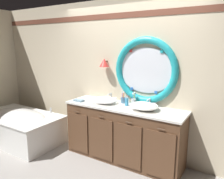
% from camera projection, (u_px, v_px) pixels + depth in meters
% --- Properties ---
extents(ground_plane, '(14.00, 14.00, 0.00)m').
position_uv_depth(ground_plane, '(109.00, 165.00, 3.46)').
color(ground_plane, gray).
extents(back_wall_assembly, '(6.40, 0.26, 2.60)m').
position_uv_depth(back_wall_assembly, '(129.00, 78.00, 3.66)').
color(back_wall_assembly, beige).
rests_on(back_wall_assembly, ground_plane).
extents(vanity_counter, '(1.96, 0.59, 0.91)m').
position_uv_depth(vanity_counter, '(123.00, 133.00, 3.55)').
color(vanity_counter, brown).
rests_on(vanity_counter, ground_plane).
extents(bathtub, '(1.69, 0.95, 0.64)m').
position_uv_depth(bathtub, '(20.00, 125.00, 4.27)').
color(bathtub, white).
rests_on(bathtub, ground_plane).
extents(sink_basin_left, '(0.43, 0.43, 0.11)m').
position_uv_depth(sink_basin_left, '(104.00, 100.00, 3.61)').
color(sink_basin_left, white).
rests_on(sink_basin_left, vanity_counter).
extents(sink_basin_right, '(0.42, 0.42, 0.12)m').
position_uv_depth(sink_basin_right, '(144.00, 106.00, 3.24)').
color(sink_basin_right, white).
rests_on(sink_basin_right, vanity_counter).
extents(faucet_set_left, '(0.23, 0.12, 0.14)m').
position_uv_depth(faucet_set_left, '(111.00, 97.00, 3.79)').
color(faucet_set_left, silver).
rests_on(faucet_set_left, vanity_counter).
extents(faucet_set_right, '(0.21, 0.14, 0.13)m').
position_uv_depth(faucet_set_right, '(150.00, 103.00, 3.42)').
color(faucet_set_right, silver).
rests_on(faucet_set_right, vanity_counter).
extents(toothbrush_holder_left, '(0.09, 0.09, 0.22)m').
position_uv_depth(toothbrush_holder_left, '(123.00, 100.00, 3.63)').
color(toothbrush_holder_left, slate).
rests_on(toothbrush_holder_left, vanity_counter).
extents(toothbrush_holder_right, '(0.08, 0.08, 0.22)m').
position_uv_depth(toothbrush_holder_right, '(134.00, 101.00, 3.51)').
color(toothbrush_holder_right, silver).
rests_on(toothbrush_holder_right, vanity_counter).
extents(soap_dispenser, '(0.06, 0.07, 0.16)m').
position_uv_depth(soap_dispenser, '(127.00, 101.00, 3.47)').
color(soap_dispenser, '#388EBC').
rests_on(soap_dispenser, vanity_counter).
extents(folded_hand_towel, '(0.18, 0.10, 0.03)m').
position_uv_depth(folded_hand_towel, '(79.00, 100.00, 3.74)').
color(folded_hand_towel, '#7593A8').
rests_on(folded_hand_towel, vanity_counter).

